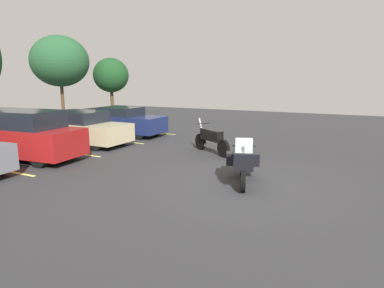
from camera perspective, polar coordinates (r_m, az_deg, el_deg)
ground at (r=9.67m, az=8.32°, el=-7.11°), size 44.00×44.00×0.10m
motorcycle_touring at (r=9.57m, az=8.63°, el=-2.77°), size 2.19×1.19×1.43m
motorcycle_second at (r=13.46m, az=3.27°, el=0.87°), size 1.36×2.01×1.33m
car_red at (r=14.03m, az=-27.18°, el=1.48°), size 2.12×4.99×1.81m
car_champagne at (r=16.09m, az=-18.29°, el=2.55°), size 1.90×4.66×1.51m
car_navy at (r=18.19m, az=-11.53°, el=3.78°), size 1.83×4.40×1.48m
tree_center at (r=31.80m, az=-13.55°, el=11.23°), size 3.15×3.15×4.79m
tree_center_right at (r=30.01m, az=-21.46°, el=12.90°), size 4.61×4.61×6.39m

